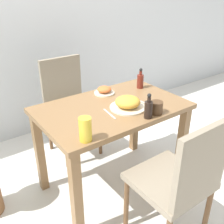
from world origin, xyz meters
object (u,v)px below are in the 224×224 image
side_plate (104,91)px  condiment_bottle (148,109)px  chair_far (68,101)px  food_plate (128,103)px  juice_glass (85,129)px  drink_cup (156,108)px  chair_near (181,179)px  sauce_bottle (140,80)px

side_plate → condiment_bottle: condiment_bottle is taller
chair_far → food_plate: 0.81m
side_plate → food_plate: bearing=-93.6°
food_plate → juice_glass: juice_glass is taller
side_plate → juice_glass: bearing=-133.2°
food_plate → drink_cup: size_ratio=2.95×
side_plate → drink_cup: size_ratio=1.89×
drink_cup → food_plate: bearing=121.3°
chair_far → food_plate: size_ratio=3.59×
juice_glass → chair_near: bearing=-45.6°
chair_far → side_plate: (0.10, -0.45, 0.23)m
drink_cup → sauce_bottle: 0.48m
food_plate → sauce_bottle: sauce_bottle is taller
side_plate → sauce_bottle: 0.33m
chair_near → food_plate: bearing=-97.1°
sauce_bottle → food_plate: bearing=-143.6°
chair_near → food_plate: (0.07, 0.58, 0.24)m
side_plate → juice_glass: (-0.48, -0.51, 0.05)m
juice_glass → sauce_bottle: 0.90m
condiment_bottle → chair_far: bearing=96.0°
chair_far → drink_cup: size_ratio=10.58×
juice_glass → condiment_bottle: 0.47m
sauce_bottle → side_plate: bearing=166.9°
chair_near → side_plate: 0.93m
juice_glass → drink_cup: bearing=1.2°
sauce_bottle → chair_far: bearing=128.5°
chair_near → food_plate: chair_near is taller
food_plate → side_plate: food_plate is taller
side_plate → juice_glass: juice_glass is taller
sauce_bottle → condiment_bottle: 0.54m
food_plate → side_plate: (0.02, 0.32, -0.01)m
side_plate → sauce_bottle: (0.31, -0.07, 0.04)m
side_plate → sauce_bottle: bearing=-13.1°
drink_cup → chair_far: bearing=101.4°
food_plate → drink_cup: bearing=-58.7°
chair_near → chair_far: size_ratio=1.00×
sauce_bottle → condiment_bottle: same height
chair_far → condiment_bottle: (0.10, -0.96, 0.27)m
chair_far → sauce_bottle: 0.72m
chair_near → food_plate: 0.63m
food_plate → condiment_bottle: condiment_bottle is taller
chair_near → drink_cup: bearing=-113.9°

